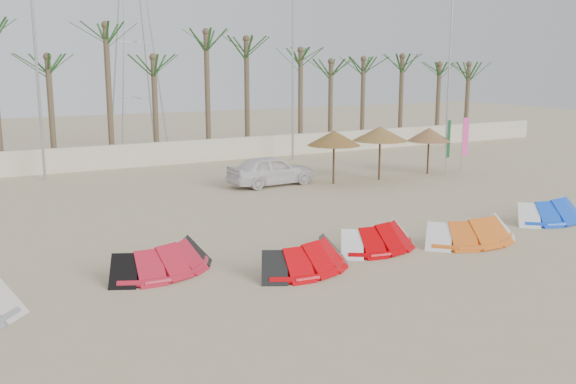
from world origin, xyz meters
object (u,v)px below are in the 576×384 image
kite_red_left (160,256)px  kite_red_mid (301,254)px  kite_red_right (374,235)px  parasol_mid (380,134)px  parasol_left (334,138)px  parasol_right (429,135)px  kite_blue (545,208)px  car (271,170)px  kite_orange (465,228)px

kite_red_left → kite_red_mid: size_ratio=1.03×
kite_red_right → parasol_mid: (7.38, 9.62, 1.87)m
parasol_left → parasol_right: size_ratio=1.06×
kite_red_right → kite_blue: size_ratio=0.95×
parasol_left → car: size_ratio=0.61×
kite_orange → parasol_left: bearing=80.8°
kite_red_left → parasol_mid: bearing=31.7°
kite_red_left → kite_red_right: 6.64m
kite_orange → kite_red_left: bearing=169.6°
parasol_mid → parasol_right: bearing=3.3°
car → parasol_left: bearing=-114.9°
parasol_right → car: bearing=172.9°
parasol_mid → parasol_right: size_ratio=1.13×
kite_red_left → kite_red_right: same height
parasol_left → kite_red_mid: bearing=-126.7°
kite_red_right → kite_orange: same height
kite_blue → parasol_left: size_ratio=1.32×
car → kite_blue: bearing=-155.4°
kite_red_mid → parasol_mid: 14.77m
parasol_mid → parasol_right: (3.27, 0.19, -0.23)m
kite_red_mid → kite_blue: same height
kite_red_right → parasol_left: parasol_left is taller
kite_blue → parasol_left: parasol_left is taller
parasol_left → car: (-2.79, 1.11, -1.48)m
kite_red_left → kite_orange: (9.65, -1.77, 0.00)m
parasol_right → kite_red_mid: bearing=-142.4°
kite_red_right → kite_blue: (7.76, -0.01, 0.00)m
kite_red_mid → car: car is taller
parasol_left → car: bearing=158.3°
parasol_right → kite_blue: bearing=-106.4°
kite_red_left → parasol_right: size_ratio=1.46×
kite_red_left → kite_red_mid: (3.55, -1.71, -0.00)m
kite_orange → kite_blue: bearing=9.3°
kite_red_left → parasol_mid: size_ratio=1.30×
kite_red_left → parasol_left: bearing=37.7°
kite_red_left → kite_red_right: (6.56, -1.00, -0.00)m
kite_red_right → parasol_mid: 12.27m
kite_orange → parasol_mid: size_ratio=1.29×
parasol_left → parasol_right: parasol_left is taller
kite_red_right → car: car is taller
kite_orange → car: bearing=95.3°
parasol_right → parasol_mid: bearing=-176.7°
kite_red_mid → kite_orange: bearing=-0.6°
kite_red_right → parasol_mid: size_ratio=1.18×
kite_red_mid → parasol_mid: bearing=44.8°
parasol_left → car: 3.35m
kite_red_right → car: 11.07m
kite_red_right → kite_orange: size_ratio=0.92×
car → kite_red_right: bearing=166.3°
parasol_right → car: size_ratio=0.57×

